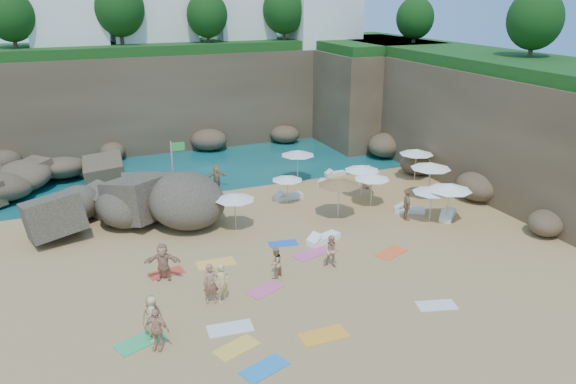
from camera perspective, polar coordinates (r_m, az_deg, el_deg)
name	(u,v)px	position (r m, az deg, el deg)	size (l,w,h in m)	color
ground	(275,250)	(29.98, -1.32, -5.90)	(120.00, 120.00, 0.00)	tan
seawater	(165,129)	(57.52, -12.40, 6.31)	(120.00, 120.00, 0.00)	#0C4751
cliff_back	(194,95)	(52.32, -9.49, 9.65)	(44.00, 8.00, 8.00)	brown
cliff_right	(470,117)	(44.84, 18.00, 7.28)	(8.00, 30.00, 8.00)	brown
cliff_corner	(366,93)	(53.29, 7.96, 9.92)	(10.00, 12.00, 8.00)	brown
rock_promontory	(48,185)	(43.19, -23.20, 0.64)	(12.00, 7.00, 2.00)	brown
clifftop_buildings	(198,11)	(52.56, -9.10, 17.67)	(28.48, 9.48, 7.00)	white
clifftop_trees	(240,13)	(47.03, -4.89, 17.63)	(35.60, 23.82, 4.40)	#11380F
rock_outcrop	(123,223)	(34.69, -16.41, -3.06)	(7.99, 6.00, 3.20)	brown
flag_pole	(175,167)	(34.91, -11.43, 2.51)	(0.87, 0.09, 4.47)	silver
parasol_0	(235,197)	(31.90, -5.43, -0.48)	(2.29, 2.29, 2.17)	silver
parasol_1	(298,153)	(40.00, 1.00, 4.01)	(2.43, 2.43, 2.30)	silver
parasol_2	(287,178)	(35.79, -0.08, 1.46)	(1.99, 1.99, 1.89)	silver
parasol_3	(417,152)	(41.28, 12.93, 4.02)	(2.44, 2.44, 2.31)	silver
parasol_4	(431,165)	(37.62, 14.31, 2.63)	(2.63, 2.63, 2.49)	silver
parasol_5	(362,168)	(37.16, 7.54, 2.45)	(2.33, 2.33, 2.20)	silver
parasol_6	(339,182)	(33.44, 5.21, 1.02)	(2.62, 2.62, 2.48)	silver
parasol_8	(372,177)	(35.72, 8.55, 1.57)	(2.25, 2.25, 2.13)	silver
parasol_9	(432,190)	(33.94, 14.43, 0.24)	(2.30, 2.30, 2.18)	silver
parasol_11	(450,187)	(33.95, 16.12, 0.50)	(2.57, 2.57, 2.43)	silver
lounger_0	(328,183)	(39.96, 4.04, 0.96)	(1.55, 0.52, 0.24)	silver
lounger_1	(335,174)	(41.93, 4.82, 1.86)	(1.61, 0.54, 0.25)	silver
lounger_2	(288,197)	(37.02, 0.05, -0.49)	(1.97, 0.66, 0.31)	silver
lounger_3	(324,239)	(30.93, 3.63, -4.77)	(2.05, 0.68, 0.32)	white
lounger_4	(409,210)	(35.64, 12.24, -1.81)	(1.85, 0.62, 0.29)	silver
lounger_5	(448,215)	(35.42, 15.94, -2.25)	(2.04, 0.68, 0.32)	silver
towel_0	(264,368)	(21.47, -2.42, -17.46)	(1.78, 0.89, 0.03)	#247BC2
towel_1	(265,289)	(26.28, -2.34, -9.84)	(1.77, 0.89, 0.03)	#D95485
towel_2	(323,335)	(23.18, 3.63, -14.34)	(1.93, 0.97, 0.03)	orange
towel_3	(140,342)	(23.52, -14.78, -14.48)	(1.92, 0.96, 0.03)	#30AA5D
towel_4	(236,348)	(22.55, -5.26, -15.48)	(1.76, 0.88, 0.03)	gold
towel_5	(230,328)	(23.67, -5.90, -13.61)	(1.85, 0.92, 0.03)	silver
towel_7	(166,273)	(28.28, -12.25, -8.04)	(1.67, 0.84, 0.03)	red
towel_8	(283,243)	(30.67, -0.49, -5.25)	(1.57, 0.78, 0.03)	blue
towel_9	(310,254)	(29.55, 2.29, -6.29)	(1.91, 0.95, 0.03)	#D6538C
towel_10	(391,253)	(30.12, 10.42, -6.09)	(1.82, 0.91, 0.03)	#FF5C28
towel_12	(216,263)	(28.77, -7.33, -7.21)	(1.95, 0.97, 0.03)	#F7B141
towel_13	(436,305)	(25.88, 14.84, -11.07)	(1.71, 0.85, 0.03)	silver
person_stand_0	(223,283)	(25.11, -6.67, -9.15)	(0.66, 0.44, 1.82)	#DEB974
person_stand_1	(275,263)	(26.94, -1.29, -7.20)	(0.76, 0.59, 1.55)	tan
person_stand_2	(207,202)	(34.54, -8.26, -0.98)	(1.11, 0.46, 1.72)	#EFCB88
person_stand_3	(407,205)	(34.18, 12.00, -1.32)	(1.09, 0.46, 1.87)	#A07750
person_stand_4	(368,177)	(39.29, 8.10, 1.57)	(0.81, 0.44, 1.66)	tan
person_stand_5	(217,176)	(39.42, -7.26, 1.61)	(1.48, 0.42, 1.59)	#A57E52
person_stand_6	(152,319)	(23.06, -13.68, -12.38)	(0.69, 0.45, 1.89)	#E1BB80
person_lie_1	(158,345)	(22.85, -13.09, -14.87)	(1.00, 1.71, 0.42)	tan
person_lie_2	(153,329)	(23.77, -13.54, -13.36)	(0.82, 1.67, 0.45)	#927249
person_lie_3	(164,275)	(27.61, -12.48, -8.24)	(1.71, 1.85, 0.49)	tan
person_lie_4	(212,298)	(25.37, -7.77, -10.66)	(0.67, 1.84, 0.44)	#A16B50
person_lie_5	(331,261)	(28.21, 4.44, -7.01)	(0.79, 1.63, 0.62)	tan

